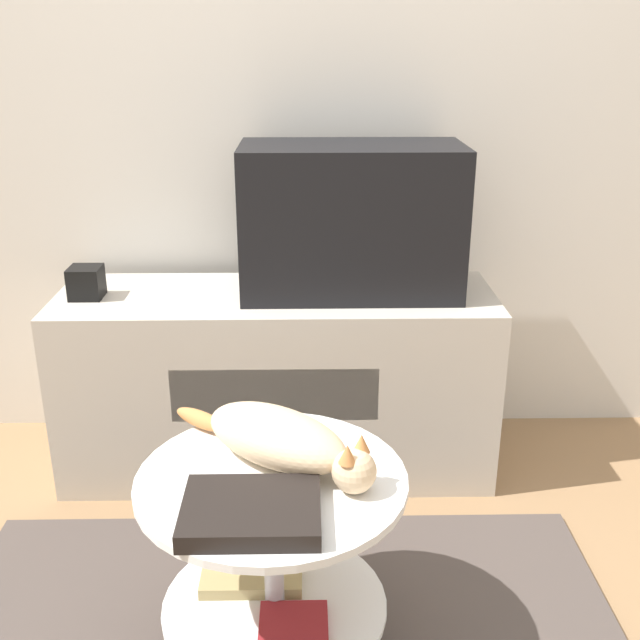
% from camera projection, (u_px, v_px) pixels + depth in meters
% --- Properties ---
extents(wall_back, '(8.00, 0.05, 2.60)m').
position_uv_depth(wall_back, '(284.00, 53.00, 2.36)').
color(wall_back, silver).
rests_on(wall_back, ground_plane).
extents(tv_stand, '(1.37, 0.45, 0.60)m').
position_uv_depth(tv_stand, '(278.00, 381.00, 2.43)').
color(tv_stand, beige).
rests_on(tv_stand, ground_plane).
extents(tv, '(0.67, 0.33, 0.45)m').
position_uv_depth(tv, '(351.00, 220.00, 2.27)').
color(tv, black).
rests_on(tv, tv_stand).
extents(speaker, '(0.10, 0.10, 0.10)m').
position_uv_depth(speaker, '(86.00, 282.00, 2.28)').
color(speaker, black).
rests_on(speaker, tv_stand).
extents(coffee_table, '(0.57, 0.57, 0.47)m').
position_uv_depth(coffee_table, '(272.00, 545.00, 1.63)').
color(coffee_table, '#B2B2B7').
rests_on(coffee_table, rug).
extents(dvd_box, '(0.26, 0.20, 0.04)m').
position_uv_depth(dvd_box, '(251.00, 512.00, 1.42)').
color(dvd_box, black).
rests_on(dvd_box, coffee_table).
extents(cat, '(0.46, 0.37, 0.12)m').
position_uv_depth(cat, '(282.00, 439.00, 1.60)').
color(cat, beige).
rests_on(cat, coffee_table).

